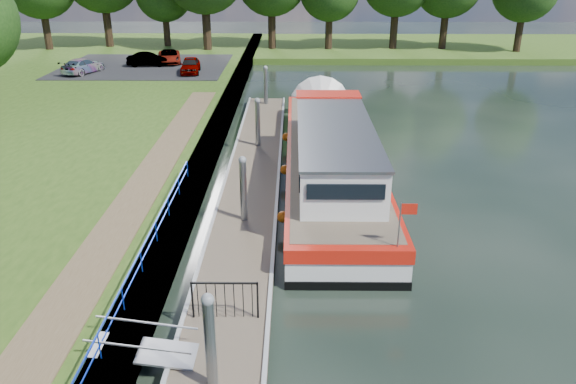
{
  "coord_description": "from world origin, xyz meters",
  "views": [
    {
      "loc": [
        1.87,
        -10.83,
        9.76
      ],
      "look_at": [
        1.67,
        8.83,
        1.4
      ],
      "focal_mm": 35.0,
      "sensor_mm": 36.0,
      "label": 1
    }
  ],
  "objects_px": {
    "car_b": "(148,59)",
    "car_d": "(169,57)",
    "barge": "(329,151)",
    "car_a": "(190,65)",
    "pontoon": "(253,181)",
    "car_c": "(83,66)"
  },
  "relations": [
    {
      "from": "barge",
      "to": "car_b",
      "type": "relative_size",
      "value": 6.01
    },
    {
      "from": "car_b",
      "to": "car_a",
      "type": "bearing_deg",
      "value": -130.45
    },
    {
      "from": "pontoon",
      "to": "car_c",
      "type": "height_order",
      "value": "car_c"
    },
    {
      "from": "pontoon",
      "to": "car_a",
      "type": "distance_m",
      "value": 22.87
    },
    {
      "from": "car_a",
      "to": "car_c",
      "type": "bearing_deg",
      "value": 176.06
    },
    {
      "from": "barge",
      "to": "car_d",
      "type": "bearing_deg",
      "value": 117.26
    },
    {
      "from": "car_c",
      "to": "car_b",
      "type": "bearing_deg",
      "value": -125.93
    },
    {
      "from": "barge",
      "to": "car_c",
      "type": "xyz_separation_m",
      "value": [
        -18.77,
        20.08,
        0.34
      ]
    },
    {
      "from": "pontoon",
      "to": "car_c",
      "type": "xyz_separation_m",
      "value": [
        -15.18,
        21.69,
        1.24
      ]
    },
    {
      "from": "car_b",
      "to": "car_d",
      "type": "xyz_separation_m",
      "value": [
        1.53,
        1.5,
        -0.01
      ]
    },
    {
      "from": "car_b",
      "to": "car_d",
      "type": "bearing_deg",
      "value": -50.8
    },
    {
      "from": "car_b",
      "to": "car_c",
      "type": "height_order",
      "value": "car_c"
    },
    {
      "from": "pontoon",
      "to": "barge",
      "type": "relative_size",
      "value": 1.42
    },
    {
      "from": "pontoon",
      "to": "barge",
      "type": "xyz_separation_m",
      "value": [
        3.6,
        1.61,
        0.9
      ]
    },
    {
      "from": "car_a",
      "to": "car_b",
      "type": "xyz_separation_m",
      "value": [
        -4.16,
        2.92,
        -0.04
      ]
    },
    {
      "from": "barge",
      "to": "car_b",
      "type": "xyz_separation_m",
      "value": [
        -14.25,
        23.2,
        0.33
      ]
    },
    {
      "from": "pontoon",
      "to": "barge",
      "type": "height_order",
      "value": "barge"
    },
    {
      "from": "barge",
      "to": "car_a",
      "type": "relative_size",
      "value": 5.79
    },
    {
      "from": "pontoon",
      "to": "car_c",
      "type": "distance_m",
      "value": 26.5
    },
    {
      "from": "pontoon",
      "to": "car_a",
      "type": "bearing_deg",
      "value": 106.55
    },
    {
      "from": "car_b",
      "to": "car_c",
      "type": "xyz_separation_m",
      "value": [
        -4.52,
        -3.12,
        0.01
      ]
    },
    {
      "from": "car_a",
      "to": "car_d",
      "type": "bearing_deg",
      "value": 115.52
    }
  ]
}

